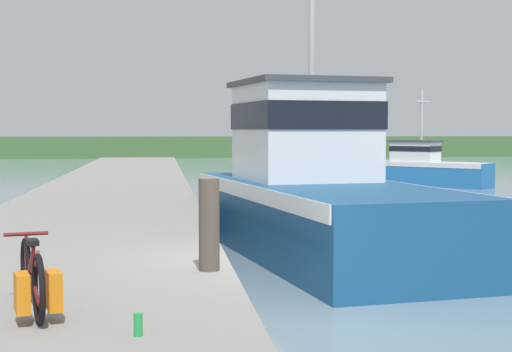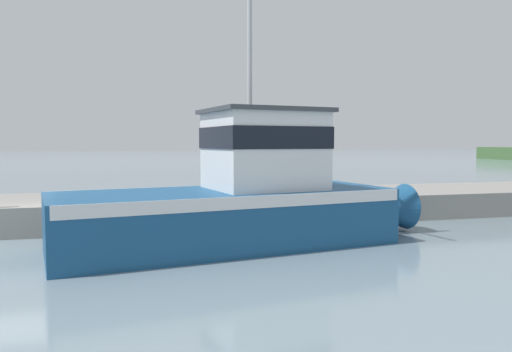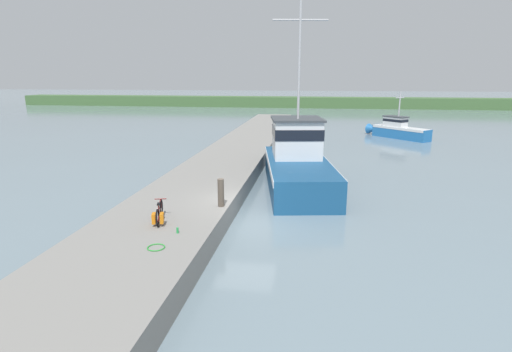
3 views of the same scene
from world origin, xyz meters
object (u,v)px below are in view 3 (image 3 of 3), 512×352
Objects in this scene: mooring_post at (221,193)px; fishing_boat_main at (297,162)px; water_bottle_on_curb at (178,230)px; bicycle_touring at (159,214)px; boat_white_moored at (397,129)px.

fishing_boat_main is at bearing 68.97° from mooring_post.
fishing_boat_main is 56.65× the size of water_bottle_on_curb.
fishing_boat_main reaches higher than bicycle_touring.
boat_white_moored is at bearing 49.68° from bicycle_touring.
bicycle_touring is (-4.56, -9.34, -0.13)m from fishing_boat_main.
boat_white_moored is 32.20m from bicycle_touring.
water_bottle_on_curb is (1.00, -0.88, -0.23)m from bicycle_touring.
water_bottle_on_curb is at bearing -104.68° from mooring_post.
mooring_post is (-11.96, -26.93, 0.65)m from boat_white_moored.
fishing_boat_main is 7.68m from mooring_post.
fishing_boat_main reaches higher than mooring_post.
water_bottle_on_curb is at bearing -118.68° from fishing_boat_main.
bicycle_touring is 8.65× the size of water_bottle_on_curb.
bicycle_touring is 1.47× the size of mooring_post.
bicycle_touring is at bearing -129.62° from mooring_post.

